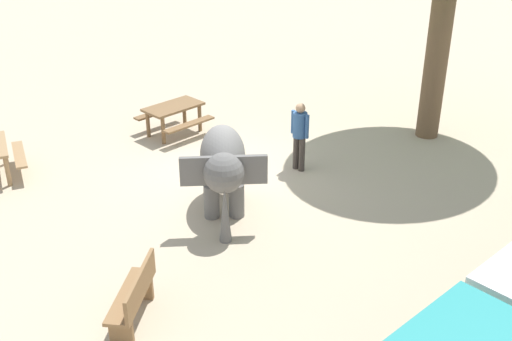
% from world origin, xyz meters
% --- Properties ---
extents(ground_plane, '(60.00, 60.00, 0.00)m').
position_xyz_m(ground_plane, '(0.00, 0.00, 0.00)').
color(ground_plane, '#BAA88C').
extents(elephant, '(2.19, 2.30, 1.68)m').
position_xyz_m(elephant, '(1.09, 1.24, 1.07)').
color(elephant, slate).
rests_on(elephant, ground_plane).
extents(person_handler, '(0.32, 0.51, 1.62)m').
position_xyz_m(person_handler, '(-1.39, 0.95, 0.95)').
color(person_handler, '#3F3833').
rests_on(person_handler, ground_plane).
extents(wooden_bench, '(1.33, 1.21, 0.88)m').
position_xyz_m(wooden_bench, '(4.27, 2.92, 0.47)').
color(wooden_bench, olive).
rests_on(wooden_bench, ground_plane).
extents(picnic_table_near, '(1.56, 1.54, 0.78)m').
position_xyz_m(picnic_table_near, '(-0.53, -2.71, 0.59)').
color(picnic_table_near, brown).
rests_on(picnic_table_near, ground_plane).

